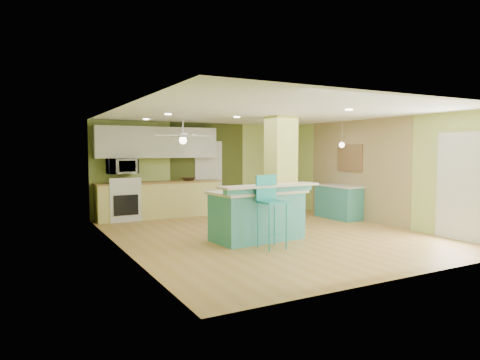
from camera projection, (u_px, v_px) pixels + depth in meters
name	position (u px, v px, depth m)	size (l,w,h in m)	color
floor	(268.00, 234.00, 8.93)	(6.00, 7.00, 0.01)	#A7793A
ceiling	(268.00, 113.00, 8.75)	(6.00, 7.00, 0.01)	white
wall_back	(201.00, 168.00, 11.92)	(6.00, 0.01, 2.50)	#B1C368
wall_front	(406.00, 187.00, 5.76)	(6.00, 0.01, 2.50)	#B1C368
wall_left	(121.00, 179.00, 7.42)	(0.01, 7.00, 2.50)	#B1C368
wall_right	(374.00, 171.00, 10.26)	(0.01, 7.00, 2.50)	#B1C368
wood_panel	(356.00, 170.00, 10.78)	(0.02, 3.40, 2.50)	#8C7650
olive_accent	(208.00, 168.00, 12.00)	(2.20, 0.02, 2.50)	#41491D
interior_door	(208.00, 177.00, 11.99)	(0.82, 0.05, 2.00)	silver
french_door	(462.00, 187.00, 8.24)	(0.04, 1.08, 2.10)	silver
column	(281.00, 172.00, 9.58)	(0.55, 0.55, 2.50)	#BFC65C
kitchen_run	(160.00, 199.00, 11.09)	(3.25, 0.63, 0.94)	#DCCD73
stove	(123.00, 202.00, 10.63)	(0.76, 0.66, 1.08)	silver
upper_cabinets	(158.00, 142.00, 11.09)	(3.20, 0.34, 0.80)	silver
microwave	(122.00, 166.00, 10.58)	(0.70, 0.48, 0.39)	white
ceiling_fan	(183.00, 136.00, 10.02)	(1.41, 1.41, 0.61)	silver
pendant_lamp	(342.00, 145.00, 10.71)	(0.14, 0.14, 0.69)	white
wall_decor	(350.00, 158.00, 10.92)	(0.03, 0.90, 0.70)	brown
peninsula	(258.00, 214.00, 8.31)	(2.11, 1.26, 1.11)	teal
bar_stool	(270.00, 199.00, 7.64)	(0.45, 0.45, 1.30)	teal
side_counter	(338.00, 202.00, 10.97)	(0.56, 1.32, 0.85)	teal
fruit_bowl	(189.00, 179.00, 11.36)	(0.33, 0.33, 0.08)	#342215
canister	(265.00, 186.00, 8.45)	(0.15, 0.15, 0.15)	gold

